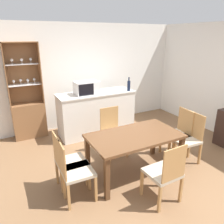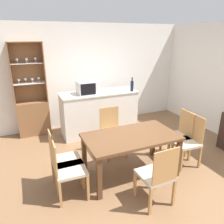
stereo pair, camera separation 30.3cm
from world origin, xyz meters
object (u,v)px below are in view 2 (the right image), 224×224
(dining_chair_side_left_near, at_px, (67,169))
(dining_chair_head_near, at_px, (157,175))
(dining_chair_side_right_far, at_px, (178,135))
(display_cabinet, at_px, (33,110))
(dining_table, at_px, (131,141))
(dining_chair_side_right_near, at_px, (188,141))
(microwave, at_px, (89,87))
(dining_chair_side_left_far, at_px, (63,160))
(dining_chair_head_far, at_px, (112,132))
(wine_bottle, at_px, (132,86))

(dining_chair_side_left_near, bearing_deg, dining_chair_head_near, 62.02)
(dining_chair_side_right_far, bearing_deg, display_cabinet, 51.37)
(dining_table, relative_size, dining_chair_side_right_far, 1.62)
(dining_chair_head_near, bearing_deg, dining_chair_side_right_near, 28.21)
(dining_chair_side_left_near, relative_size, microwave, 1.76)
(display_cabinet, xyz_separation_m, dining_chair_head_near, (1.34, -3.13, -0.15))
(dining_chair_head_near, bearing_deg, dining_chair_side_left_far, 138.94)
(dining_chair_head_far, height_order, wine_bottle, wine_bottle)
(dining_chair_head_near, height_order, dining_chair_side_right_far, same)
(dining_chair_side_left_near, bearing_deg, dining_chair_head_far, 131.40)
(dining_chair_side_right_far, height_order, wine_bottle, wine_bottle)
(dining_chair_side_left_near, bearing_deg, wine_bottle, 133.67)
(dining_chair_side_left_near, bearing_deg, dining_chair_side_left_far, -177.76)
(display_cabinet, xyz_separation_m, dining_table, (1.34, -2.37, 0.02))
(dining_table, relative_size, dining_chair_head_near, 1.62)
(microwave, bearing_deg, wine_bottle, -10.24)
(dining_chair_side_right_far, relative_size, dining_chair_side_left_near, 1.00)
(dining_table, relative_size, dining_chair_side_left_near, 1.62)
(dining_chair_side_right_far, distance_m, microwave, 2.17)
(dining_chair_side_right_near, distance_m, microwave, 2.37)
(dining_chair_side_left_far, distance_m, microwave, 2.04)
(display_cabinet, distance_m, wine_bottle, 2.40)
(dining_chair_side_right_far, distance_m, dining_chair_side_left_far, 2.18)
(display_cabinet, relative_size, dining_table, 1.41)
(dining_chair_side_right_near, xyz_separation_m, dining_chair_side_left_far, (-2.18, 0.26, 0.00))
(dining_table, relative_size, microwave, 2.86)
(dining_chair_side_left_far, relative_size, wine_bottle, 2.86)
(dining_table, xyz_separation_m, dining_chair_head_far, (0.00, 0.76, -0.17))
(dining_chair_side_left_far, bearing_deg, display_cabinet, -173.99)
(dining_chair_side_left_far, bearing_deg, dining_chair_side_left_near, -0.25)
(dining_chair_side_right_far, bearing_deg, dining_chair_head_near, 133.27)
(dining_chair_head_far, height_order, dining_chair_side_left_near, same)
(display_cabinet, xyz_separation_m, dining_chair_head_far, (1.34, -1.60, -0.15))
(dining_chair_head_near, relative_size, dining_chair_side_right_far, 1.00)
(microwave, bearing_deg, dining_chair_side_left_far, -120.34)
(dining_table, distance_m, dining_chair_side_right_near, 1.11)
(wine_bottle, bearing_deg, dining_table, -118.56)
(dining_chair_head_far, distance_m, dining_chair_head_near, 1.52)
(microwave, bearing_deg, dining_chair_head_near, -87.32)
(dining_table, xyz_separation_m, dining_chair_side_left_near, (-1.09, -0.13, -0.17))
(dining_chair_head_near, bearing_deg, dining_chair_side_right_far, 37.29)
(dining_chair_head_near, height_order, wine_bottle, wine_bottle)
(dining_chair_side_right_far, height_order, dining_chair_side_left_near, same)
(dining_chair_side_right_near, height_order, dining_chair_side_right_far, same)
(dining_chair_side_left_far, distance_m, wine_bottle, 2.55)
(dining_chair_head_near, bearing_deg, wine_bottle, 67.88)
(dining_chair_head_far, bearing_deg, wine_bottle, -135.61)
(dining_chair_side_right_near, xyz_separation_m, dining_chair_side_right_far, (-0.00, 0.26, 0.00))
(microwave, distance_m, wine_bottle, 1.01)
(display_cabinet, relative_size, dining_chair_side_left_near, 2.30)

